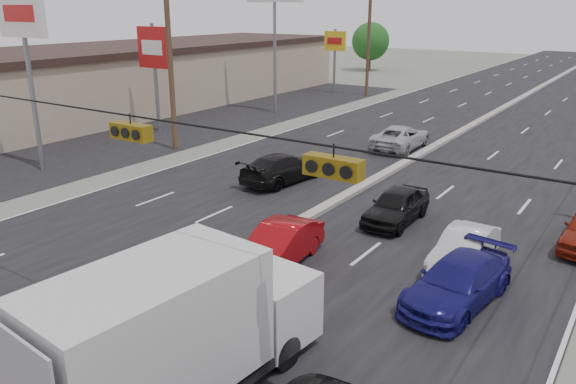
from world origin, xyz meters
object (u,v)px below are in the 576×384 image
object	(u,v)px
utility_pole_left_b	(170,61)
queue_car_a	(396,206)
pole_sign_near	(23,28)
pole_sign_far	(335,46)
utility_pole_left_c	(369,40)
oncoming_near	(283,168)
pole_sign_mid	(154,54)
box_truck	(178,332)
oncoming_far	(401,137)
tree_left_far	(371,41)
queue_car_d	(458,283)
queue_car_b	(464,249)
red_sedan	(279,246)

from	to	relation	value
utility_pole_left_b	queue_car_a	size ratio (longest dim) A/B	2.55
pole_sign_near	pole_sign_far	size ratio (longest dim) A/B	1.50
utility_pole_left_c	oncoming_near	xyz separation A→B (m)	(8.87, -26.78, -4.42)
pole_sign_near	pole_sign_mid	size ratio (longest dim) A/B	1.29
pole_sign_mid	oncoming_near	bearing A→B (deg)	-19.67
box_truck	oncoming_far	distance (m)	24.08
tree_left_far	queue_car_d	world-z (taller)	tree_left_far
pole_sign_far	queue_car_a	size ratio (longest dim) A/B	1.53
queue_car_b	oncoming_near	bearing A→B (deg)	157.65
box_truck	queue_car_b	size ratio (longest dim) A/B	1.78
utility_pole_left_b	tree_left_far	size ratio (longest dim) A/B	1.63
queue_car_d	tree_left_far	bearing A→B (deg)	125.95
utility_pole_left_c	box_truck	bearing A→B (deg)	-68.66
queue_car_a	queue_car_b	distance (m)	4.23
pole_sign_mid	red_sedan	xyz separation A→B (m)	(18.40, -12.34, -4.45)
pole_sign_mid	pole_sign_far	world-z (taller)	pole_sign_mid
queue_car_d	pole_sign_mid	bearing A→B (deg)	161.78
queue_car_a	oncoming_far	xyz separation A→B (m)	(-4.63, 11.24, 0.02)
box_truck	oncoming_near	world-z (taller)	box_truck
pole_sign_mid	oncoming_far	xyz separation A→B (m)	(15.37, 4.58, -4.43)
utility_pole_left_c	queue_car_d	size ratio (longest dim) A/B	2.24
pole_sign_far	queue_car_a	world-z (taller)	pole_sign_far
box_truck	queue_car_a	bearing A→B (deg)	97.58
pole_sign_mid	queue_car_a	size ratio (longest dim) A/B	1.79
oncoming_far	utility_pole_left_b	bearing A→B (deg)	33.57
box_truck	queue_car_d	distance (m)	8.22
utility_pole_left_b	utility_pole_left_c	world-z (taller)	same
utility_pole_left_b	oncoming_near	world-z (taller)	utility_pole_left_b
box_truck	oncoming_near	distance (m)	15.87
queue_car_d	box_truck	bearing A→B (deg)	-108.00
pole_sign_far	box_truck	xyz separation A→B (m)	(19.49, -40.93, -2.72)
utility_pole_left_b	queue_car_b	bearing A→B (deg)	-17.97
pole_sign_near	oncoming_near	size ratio (longest dim) A/B	1.90
queue_car_b	oncoming_far	world-z (taller)	oncoming_far
pole_sign_far	queue_car_d	distance (m)	40.87
utility_pole_left_b	oncoming_near	xyz separation A→B (m)	(8.87, -1.78, -4.42)
pole_sign_mid	tree_left_far	bearing A→B (deg)	96.79
queue_car_a	pole_sign_mid	bearing A→B (deg)	161.10
pole_sign_near	oncoming_near	world-z (taller)	pole_sign_near
pole_sign_far	queue_car_b	world-z (taller)	pole_sign_far
pole_sign_mid	queue_car_b	xyz separation A→B (m)	(23.43, -9.14, -4.50)
pole_sign_near	tree_left_far	distance (m)	52.57
box_truck	oncoming_far	xyz separation A→B (m)	(-5.12, 23.51, -1.00)
pole_sign_far	red_sedan	size ratio (longest dim) A/B	1.48
utility_pole_left_c	queue_car_d	distance (m)	39.08
pole_sign_far	red_sedan	xyz separation A→B (m)	(17.40, -34.34, -3.74)
pole_sign_mid	box_truck	distance (m)	28.10
queue_car_a	oncoming_near	world-z (taller)	oncoming_near
pole_sign_far	queue_car_a	xyz separation A→B (m)	(19.00, -28.65, -3.74)
queue_car_b	oncoming_near	size ratio (longest dim) A/B	0.79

